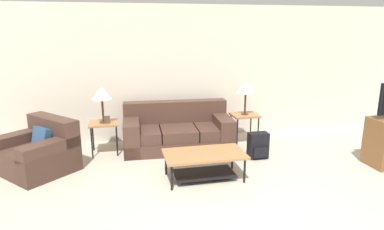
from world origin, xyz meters
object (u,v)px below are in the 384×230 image
object	(u,v)px
table_lamp_right	(246,88)
backpack	(258,146)
side_table_left	(104,126)
table_lamp_left	(102,94)
coffee_table	(204,159)
armchair	(39,153)
side_table_right	(245,118)
couch	(177,132)

from	to	relation	value
table_lamp_right	backpack	bearing A→B (deg)	-94.09
side_table_left	backpack	xyz separation A→B (m)	(2.55, -0.81, -0.28)
table_lamp_left	backpack	bearing A→B (deg)	-17.59
coffee_table	backpack	world-z (taller)	backpack
armchair	table_lamp_left	size ratio (longest dim) A/B	2.19
armchair	side_table_right	xyz separation A→B (m)	(3.59, 0.55, 0.21)
armchair	table_lamp_right	world-z (taller)	table_lamp_right
couch	armchair	bearing A→B (deg)	-166.16
armchair	coffee_table	xyz separation A→B (m)	(2.43, -0.87, 0.01)
armchair	side_table_right	size ratio (longest dim) A/B	2.45
side_table_right	side_table_left	bearing A→B (deg)	180.00
side_table_left	table_lamp_right	bearing A→B (deg)	0.00
couch	coffee_table	bearing A→B (deg)	-84.47
side_table_left	table_lamp_left	size ratio (longest dim) A/B	0.89
couch	coffee_table	size ratio (longest dim) A/B	1.70
side_table_left	table_lamp_right	distance (m)	2.67
armchair	side_table_right	world-z (taller)	armchair
couch	table_lamp_right	bearing A→B (deg)	-0.80
side_table_left	table_lamp_right	size ratio (longest dim) A/B	0.89
backpack	side_table_right	bearing A→B (deg)	85.91
couch	backpack	distance (m)	1.50
table_lamp_left	backpack	world-z (taller)	table_lamp_left
side_table_left	couch	bearing A→B (deg)	0.79
armchair	table_lamp_right	size ratio (longest dim) A/B	2.19
backpack	table_lamp_right	bearing A→B (deg)	85.91
armchair	side_table_left	size ratio (longest dim) A/B	2.45
table_lamp_right	side_table_right	bearing A→B (deg)	-90.00
armchair	table_lamp_left	world-z (taller)	table_lamp_left
coffee_table	table_lamp_right	xyz separation A→B (m)	(1.16, 1.41, 0.78)
table_lamp_left	table_lamp_right	xyz separation A→B (m)	(2.61, 0.00, 0.00)
couch	side_table_right	world-z (taller)	couch
side_table_right	table_lamp_right	distance (m)	0.58
side_table_right	table_lamp_right	xyz separation A→B (m)	(0.00, 0.00, 0.58)
armchair	side_table_right	bearing A→B (deg)	8.64
coffee_table	backpack	bearing A→B (deg)	28.53
side_table_right	backpack	bearing A→B (deg)	-94.09
armchair	coffee_table	bearing A→B (deg)	-19.63
table_lamp_right	backpack	size ratio (longest dim) A/B	1.42
side_table_left	table_lamp_left	xyz separation A→B (m)	(0.00, 0.00, 0.58)
armchair	coffee_table	size ratio (longest dim) A/B	1.18
side_table_right	armchair	bearing A→B (deg)	-171.36
side_table_left	table_lamp_left	world-z (taller)	table_lamp_left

